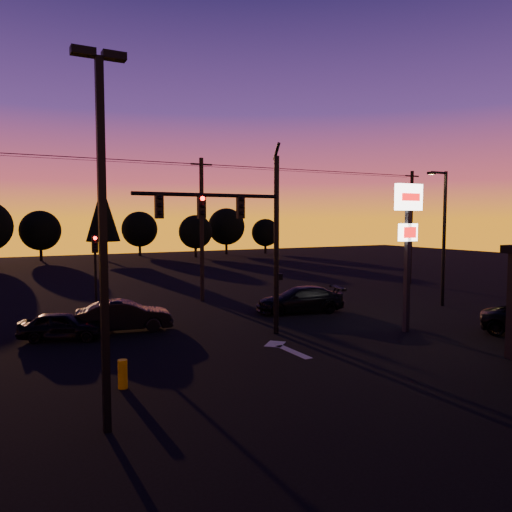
{
  "coord_description": "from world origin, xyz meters",
  "views": [
    {
      "loc": [
        -9.95,
        -15.2,
        5.23
      ],
      "look_at": [
        1.0,
        5.0,
        3.5
      ],
      "focal_mm": 35.0,
      "sensor_mm": 36.0,
      "label": 1
    }
  ],
  "objects_px": {
    "car_mid": "(124,316)",
    "car_right": "(300,300)",
    "pylon_sign": "(408,225)",
    "traffic_signal_mast": "(245,225)",
    "parking_lot_light": "(102,217)",
    "streetlight": "(443,232)",
    "bollard": "(123,374)",
    "secondary_signal": "(95,264)",
    "car_left": "(62,326)"
  },
  "relations": [
    {
      "from": "parking_lot_light",
      "to": "car_mid",
      "type": "distance_m",
      "value": 12.17
    },
    {
      "from": "traffic_signal_mast",
      "to": "secondary_signal",
      "type": "xyz_separation_m",
      "value": [
        -4.9,
        7.49,
        -2.07
      ]
    },
    {
      "from": "streetlight",
      "to": "car_right",
      "type": "relative_size",
      "value": 1.62
    },
    {
      "from": "car_left",
      "to": "parking_lot_light",
      "type": "bearing_deg",
      "value": -158.73
    },
    {
      "from": "parking_lot_light",
      "to": "bollard",
      "type": "distance_m",
      "value": 5.77
    },
    {
      "from": "car_left",
      "to": "car_mid",
      "type": "relative_size",
      "value": 0.83
    },
    {
      "from": "traffic_signal_mast",
      "to": "streetlight",
      "type": "height_order",
      "value": "traffic_signal_mast"
    },
    {
      "from": "traffic_signal_mast",
      "to": "streetlight",
      "type": "bearing_deg",
      "value": 6.14
    },
    {
      "from": "streetlight",
      "to": "car_mid",
      "type": "xyz_separation_m",
      "value": [
        -18.33,
        2.36,
        -3.7
      ]
    },
    {
      "from": "pylon_sign",
      "to": "car_right",
      "type": "distance_m",
      "value": 7.8
    },
    {
      "from": "car_left",
      "to": "streetlight",
      "type": "bearing_deg",
      "value": -72.25
    },
    {
      "from": "bollard",
      "to": "car_right",
      "type": "height_order",
      "value": "car_right"
    },
    {
      "from": "secondary_signal",
      "to": "car_right",
      "type": "distance_m",
      "value": 11.16
    },
    {
      "from": "streetlight",
      "to": "bollard",
      "type": "relative_size",
      "value": 8.94
    },
    {
      "from": "parking_lot_light",
      "to": "bollard",
      "type": "relative_size",
      "value": 10.21
    },
    {
      "from": "car_left",
      "to": "traffic_signal_mast",
      "type": "bearing_deg",
      "value": -92.89
    },
    {
      "from": "car_right",
      "to": "traffic_signal_mast",
      "type": "bearing_deg",
      "value": -40.79
    },
    {
      "from": "secondary_signal",
      "to": "pylon_sign",
      "type": "height_order",
      "value": "pylon_sign"
    },
    {
      "from": "parking_lot_light",
      "to": "pylon_sign",
      "type": "bearing_deg",
      "value": 17.23
    },
    {
      "from": "streetlight",
      "to": "car_left",
      "type": "xyz_separation_m",
      "value": [
        -21.1,
        1.93,
        -3.81
      ]
    },
    {
      "from": "traffic_signal_mast",
      "to": "secondary_signal",
      "type": "height_order",
      "value": "traffic_signal_mast"
    },
    {
      "from": "traffic_signal_mast",
      "to": "pylon_sign",
      "type": "xyz_separation_m",
      "value": [
        7.1,
        -2.49,
        -0.02
      ]
    },
    {
      "from": "streetlight",
      "to": "car_left",
      "type": "distance_m",
      "value": 21.53
    },
    {
      "from": "traffic_signal_mast",
      "to": "car_left",
      "type": "relative_size",
      "value": 2.39
    },
    {
      "from": "parking_lot_light",
      "to": "car_left",
      "type": "distance_m",
      "value": 11.43
    },
    {
      "from": "parking_lot_light",
      "to": "car_mid",
      "type": "height_order",
      "value": "parking_lot_light"
    },
    {
      "from": "streetlight",
      "to": "bollard",
      "type": "bearing_deg",
      "value": -164.76
    },
    {
      "from": "traffic_signal_mast",
      "to": "parking_lot_light",
      "type": "relative_size",
      "value": 0.94
    },
    {
      "from": "pylon_sign",
      "to": "car_mid",
      "type": "distance_m",
      "value": 13.73
    },
    {
      "from": "pylon_sign",
      "to": "secondary_signal",
      "type": "bearing_deg",
      "value": 140.23
    },
    {
      "from": "bollard",
      "to": "car_left",
      "type": "distance_m",
      "value": 7.51
    },
    {
      "from": "bollard",
      "to": "car_left",
      "type": "xyz_separation_m",
      "value": [
        -0.79,
        7.46,
        0.16
      ]
    },
    {
      "from": "car_left",
      "to": "secondary_signal",
      "type": "bearing_deg",
      "value": -5.41
    },
    {
      "from": "parking_lot_light",
      "to": "pylon_sign",
      "type": "xyz_separation_m",
      "value": [
        14.5,
        4.5,
        -0.36
      ]
    },
    {
      "from": "car_mid",
      "to": "parking_lot_light",
      "type": "bearing_deg",
      "value": 174.71
    },
    {
      "from": "bollard",
      "to": "pylon_sign",
      "type": "bearing_deg",
      "value": 6.52
    },
    {
      "from": "pylon_sign",
      "to": "car_left",
      "type": "relative_size",
      "value": 1.89
    },
    {
      "from": "secondary_signal",
      "to": "streetlight",
      "type": "bearing_deg",
      "value": -17.56
    },
    {
      "from": "parking_lot_light",
      "to": "car_mid",
      "type": "relative_size",
      "value": 2.1
    },
    {
      "from": "car_left",
      "to": "pylon_sign",
      "type": "bearing_deg",
      "value": -89.72
    },
    {
      "from": "secondary_signal",
      "to": "streetlight",
      "type": "distance_m",
      "value": 19.89
    },
    {
      "from": "streetlight",
      "to": "pylon_sign",
      "type": "bearing_deg",
      "value": -149.92
    },
    {
      "from": "secondary_signal",
      "to": "streetlight",
      "type": "xyz_separation_m",
      "value": [
        18.91,
        -5.99,
        1.56
      ]
    },
    {
      "from": "car_mid",
      "to": "car_right",
      "type": "distance_m",
      "value": 9.76
    },
    {
      "from": "traffic_signal_mast",
      "to": "pylon_sign",
      "type": "distance_m",
      "value": 7.52
    },
    {
      "from": "parking_lot_light",
      "to": "streetlight",
      "type": "bearing_deg",
      "value": 21.65
    },
    {
      "from": "parking_lot_light",
      "to": "streetlight",
      "type": "xyz_separation_m",
      "value": [
        21.41,
        8.5,
        -0.85
      ]
    },
    {
      "from": "car_mid",
      "to": "car_left",
      "type": "bearing_deg",
      "value": 109.34
    },
    {
      "from": "streetlight",
      "to": "car_left",
      "type": "bearing_deg",
      "value": 174.77
    },
    {
      "from": "parking_lot_light",
      "to": "pylon_sign",
      "type": "height_order",
      "value": "parking_lot_light"
    }
  ]
}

